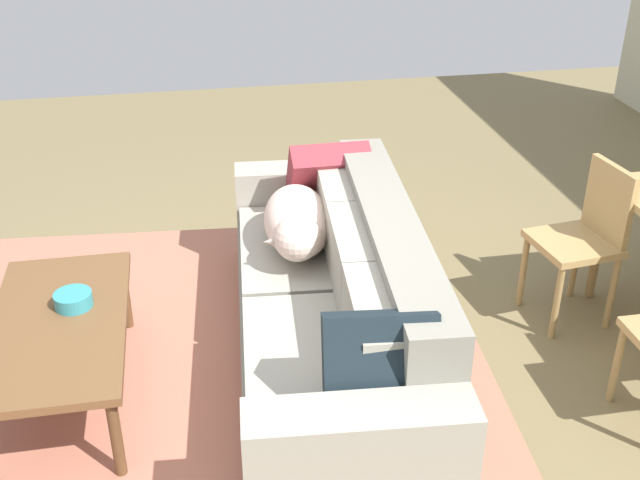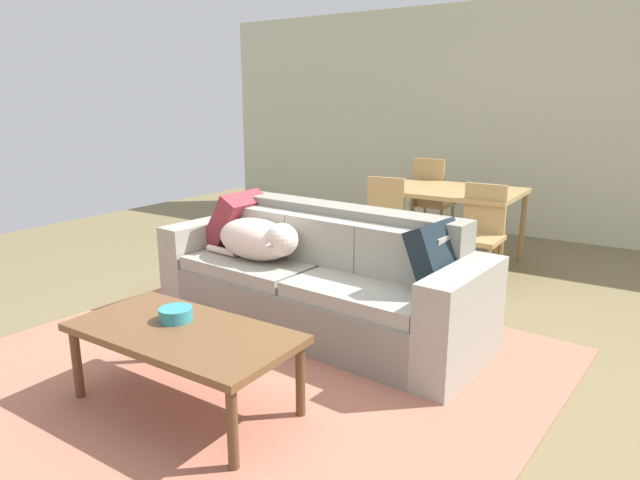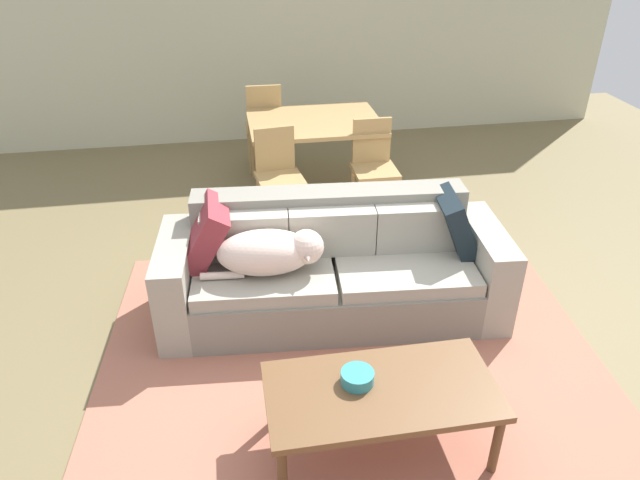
# 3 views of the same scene
# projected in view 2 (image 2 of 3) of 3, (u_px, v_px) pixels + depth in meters

# --- Properties ---
(ground_plane) EXTENTS (10.00, 10.00, 0.00)m
(ground_plane) POSITION_uv_depth(u_px,v_px,m) (319.00, 349.00, 3.64)
(ground_plane) COLOR olive
(back_partition) EXTENTS (8.00, 0.12, 2.70)m
(back_partition) POSITION_uv_depth(u_px,v_px,m) (504.00, 120.00, 6.55)
(back_partition) COLOR beige
(back_partition) RESTS_ON ground
(area_rug) EXTENTS (3.52, 3.51, 0.01)m
(area_rug) POSITION_uv_depth(u_px,v_px,m) (240.00, 372.00, 3.31)
(area_rug) COLOR #B36B55
(area_rug) RESTS_ON ground
(couch) EXTENTS (2.46, 1.03, 0.85)m
(couch) POSITION_uv_depth(u_px,v_px,m) (320.00, 281.00, 3.93)
(couch) COLOR gray
(couch) RESTS_ON ground
(dog_on_left_cushion) EXTENTS (0.83, 0.41, 0.31)m
(dog_on_left_cushion) POSITION_uv_depth(u_px,v_px,m) (259.00, 239.00, 3.99)
(dog_on_left_cushion) COLOR beige
(dog_on_left_cushion) RESTS_ON couch
(throw_pillow_by_left_arm) EXTENTS (0.36, 0.45, 0.47)m
(throw_pillow_by_left_arm) POSITION_uv_depth(u_px,v_px,m) (236.00, 220.00, 4.41)
(throw_pillow_by_left_arm) COLOR maroon
(throw_pillow_by_left_arm) RESTS_ON couch
(throw_pillow_by_right_arm) EXTENTS (0.33, 0.46, 0.45)m
(throw_pillow_by_right_arm) POSITION_uv_depth(u_px,v_px,m) (439.00, 259.00, 3.37)
(throw_pillow_by_right_arm) COLOR black
(throw_pillow_by_right_arm) RESTS_ON couch
(coffee_table) EXTENTS (1.21, 0.61, 0.44)m
(coffee_table) POSITION_uv_depth(u_px,v_px,m) (183.00, 338.00, 2.85)
(coffee_table) COLOR brown
(coffee_table) RESTS_ON ground
(bowl_on_coffee_table) EXTENTS (0.18, 0.18, 0.07)m
(bowl_on_coffee_table) POSITION_uv_depth(u_px,v_px,m) (176.00, 314.00, 2.94)
(bowl_on_coffee_table) COLOR teal
(bowl_on_coffee_table) RESTS_ON coffee_table
(dining_table) EXTENTS (1.29, 0.98, 0.75)m
(dining_table) POSITION_uv_depth(u_px,v_px,m) (451.00, 195.00, 5.38)
(dining_table) COLOR tan
(dining_table) RESTS_ON ground
(dining_chair_near_left) EXTENTS (0.45, 0.45, 0.89)m
(dining_chair_near_left) POSITION_uv_depth(u_px,v_px,m) (381.00, 220.00, 5.15)
(dining_chair_near_left) COLOR tan
(dining_chair_near_left) RESTS_ON ground
(dining_chair_near_right) EXTENTS (0.40, 0.40, 0.89)m
(dining_chair_near_right) POSITION_uv_depth(u_px,v_px,m) (479.00, 231.00, 4.73)
(dining_chair_near_right) COLOR tan
(dining_chair_near_right) RESTS_ON ground
(dining_chair_far_left) EXTENTS (0.41, 0.41, 0.97)m
(dining_chair_far_left) POSITION_uv_depth(u_px,v_px,m) (431.00, 198.00, 6.15)
(dining_chair_far_left) COLOR tan
(dining_chair_far_left) RESTS_ON ground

